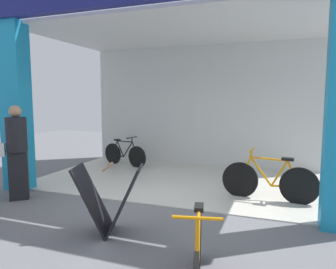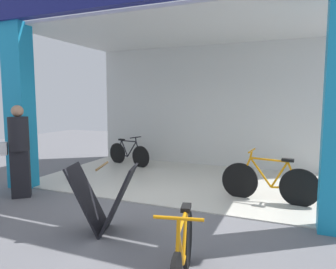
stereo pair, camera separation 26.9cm
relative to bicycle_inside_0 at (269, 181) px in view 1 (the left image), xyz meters
The scene contains 7 objects.
ground_plane 2.19m from the bicycle_inside_0, 153.57° to the right, with size 20.77×20.77×0.00m, color slate.
shop_facade 2.84m from the bicycle_inside_0, 155.76° to the left, with size 6.59×3.94×4.24m.
bicycle_inside_0 is the anchor object (origin of this frame).
bicycle_inside_1 4.27m from the bicycle_inside_0, 155.59° to the left, with size 1.46×0.50×0.83m.
bicycle_parked_0 3.09m from the bicycle_inside_0, 99.95° to the right, with size 0.47×1.54×0.86m.
sandwich_board_sign 2.98m from the bicycle_inside_0, 132.54° to the right, with size 1.02×0.74×0.96m.
pedestrian_2 4.64m from the bicycle_inside_0, 161.24° to the right, with size 0.65×0.61×1.74m.
Camera 1 is at (2.09, -4.80, 1.84)m, focal length 33.02 mm.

